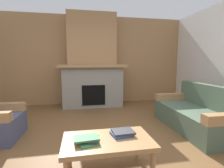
{
  "coord_description": "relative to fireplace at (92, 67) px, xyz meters",
  "views": [
    {
      "loc": [
        -0.39,
        -2.47,
        1.28
      ],
      "look_at": [
        0.29,
        1.06,
        0.83
      ],
      "focal_mm": 27.51,
      "sensor_mm": 36.0,
      "label": 1
    }
  ],
  "objects": [
    {
      "name": "ground",
      "position": [
        0.0,
        -2.62,
        -1.16
      ],
      "size": [
        9.0,
        9.0,
        0.0
      ],
      "primitive_type": "plane",
      "color": "brown"
    },
    {
      "name": "wall_back_wood_panel",
      "position": [
        0.0,
        0.38,
        0.19
      ],
      "size": [
        6.0,
        0.12,
        2.7
      ],
      "primitive_type": "cube",
      "color": "#A87A4C",
      "rests_on": "ground"
    },
    {
      "name": "fireplace",
      "position": [
        0.0,
        0.0,
        0.0
      ],
      "size": [
        1.9,
        0.82,
        2.7
      ],
      "color": "gray",
      "rests_on": "ground"
    },
    {
      "name": "couch",
      "position": [
        1.83,
        -2.24,
        -0.88
      ],
      "size": [
        0.89,
        1.82,
        0.85
      ],
      "color": "#4C604C",
      "rests_on": "ground"
    },
    {
      "name": "coffee_table",
      "position": [
        -0.09,
        -3.29,
        -0.79
      ],
      "size": [
        1.0,
        0.6,
        0.43
      ],
      "color": "#A87A4C",
      "rests_on": "ground"
    },
    {
      "name": "book_stack_near_edge",
      "position": [
        -0.31,
        -3.34,
        -0.7
      ],
      "size": [
        0.28,
        0.27,
        0.06
      ],
      "color": "#3D7F4C",
      "rests_on": "coffee_table"
    },
    {
      "name": "book_stack_center",
      "position": [
        0.09,
        -3.22,
        -0.71
      ],
      "size": [
        0.28,
        0.24,
        0.05
      ],
      "color": "#335699",
      "rests_on": "coffee_table"
    }
  ]
}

